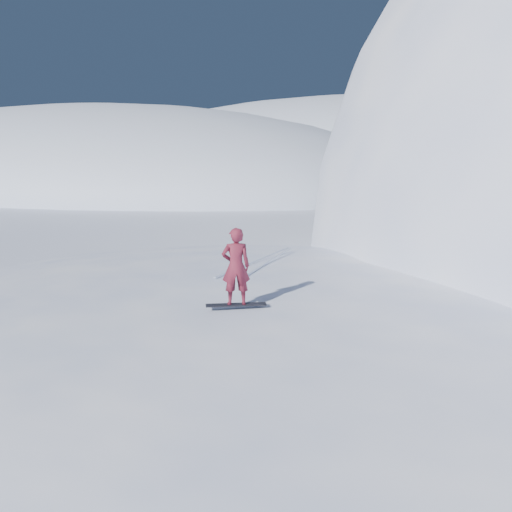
% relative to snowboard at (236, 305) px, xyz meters
% --- Properties ---
extents(ground, '(400.00, 400.00, 0.00)m').
position_rel_snowboard_xyz_m(ground, '(-0.04, 0.90, -2.41)').
color(ground, white).
rests_on(ground, ground).
extents(near_ridge, '(36.00, 28.00, 4.80)m').
position_rel_snowboard_xyz_m(near_ridge, '(0.96, 3.90, -2.41)').
color(near_ridge, white).
rests_on(near_ridge, ground).
extents(far_ridge_a, '(120.00, 70.00, 28.00)m').
position_rel_snowboard_xyz_m(far_ridge_a, '(-70.04, 60.90, -2.41)').
color(far_ridge_a, white).
rests_on(far_ridge_a, ground).
extents(far_ridge_c, '(140.00, 90.00, 36.00)m').
position_rel_snowboard_xyz_m(far_ridge_c, '(-40.04, 110.90, -2.41)').
color(far_ridge_c, white).
rests_on(far_ridge_c, ground).
extents(wind_bumps, '(16.00, 14.40, 1.00)m').
position_rel_snowboard_xyz_m(wind_bumps, '(-0.59, 3.02, -2.41)').
color(wind_bumps, white).
rests_on(wind_bumps, ground).
extents(snowboard, '(1.39, 1.15, 0.03)m').
position_rel_snowboard_xyz_m(snowboard, '(0.00, 0.00, 0.00)').
color(snowboard, black).
rests_on(snowboard, near_ridge).
extents(snowboarder, '(0.85, 0.80, 1.95)m').
position_rel_snowboard_xyz_m(snowboarder, '(0.00, 0.00, 0.99)').
color(snowboarder, maroon).
rests_on(snowboarder, snowboard).
extents(vapor_plume, '(9.02, 7.22, 6.32)m').
position_rel_snowboard_xyz_m(vapor_plume, '(-62.40, 41.39, -2.41)').
color(vapor_plume, white).
rests_on(vapor_plume, ground).
extents(board_tracks, '(1.42, 5.98, 0.04)m').
position_rel_snowboard_xyz_m(board_tracks, '(-2.27, 5.33, 0.01)').
color(board_tracks, silver).
rests_on(board_tracks, ground).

